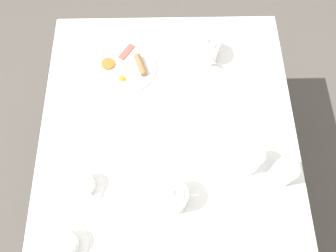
# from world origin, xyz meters

# --- Properties ---
(ground_plane) EXTENTS (8.00, 8.00, 0.00)m
(ground_plane) POSITION_xyz_m (0.00, 0.00, 0.00)
(ground_plane) COLOR #4C4742
(table) EXTENTS (1.09, 0.99, 0.70)m
(table) POSITION_xyz_m (0.00, 0.00, 0.64)
(table) COLOR white
(table) RESTS_ON ground_plane
(breakfast_plate) EXTENTS (0.27, 0.27, 0.04)m
(breakfast_plate) POSITION_xyz_m (0.28, 0.17, 0.71)
(breakfast_plate) COLOR white
(breakfast_plate) RESTS_ON table
(teapot_near) EXTENTS (0.19, 0.11, 0.12)m
(teapot_near) POSITION_xyz_m (0.33, -0.16, 0.75)
(teapot_near) COLOR white
(teapot_near) RESTS_ON table
(teapot_far) EXTENTS (0.11, 0.20, 0.12)m
(teapot_far) POSITION_xyz_m (-0.28, -0.01, 0.75)
(teapot_far) COLOR white
(teapot_far) RESTS_ON table
(teacup_with_saucer_left) EXTENTS (0.14, 0.14, 0.06)m
(teacup_with_saucer_left) POSITION_xyz_m (-0.22, 0.30, 0.73)
(teacup_with_saucer_left) COLOR white
(teacup_with_saucer_left) RESTS_ON table
(teacup_with_saucer_right) EXTENTS (0.14, 0.14, 0.06)m
(teacup_with_saucer_right) POSITION_xyz_m (-0.42, 0.34, 0.73)
(teacup_with_saucer_right) COLOR white
(teacup_with_saucer_right) RESTS_ON table
(water_glass_tall) EXTENTS (0.08, 0.08, 0.13)m
(water_glass_tall) POSITION_xyz_m (-0.16, -0.28, 0.77)
(water_glass_tall) COLOR white
(water_glass_tall) RESTS_ON table
(water_glass_short) EXTENTS (0.08, 0.08, 0.12)m
(water_glass_short) POSITION_xyz_m (-0.20, -0.40, 0.76)
(water_glass_short) COLOR white
(water_glass_short) RESTS_ON table
(fork_by_plate) EXTENTS (0.06, 0.16, 0.00)m
(fork_by_plate) POSITION_xyz_m (-0.42, -0.25, 0.70)
(fork_by_plate) COLOR silver
(fork_by_plate) RESTS_ON table
(knife_by_plate) EXTENTS (0.08, 0.19, 0.00)m
(knife_by_plate) POSITION_xyz_m (0.08, -0.30, 0.70)
(knife_by_plate) COLOR silver
(knife_by_plate) RESTS_ON table
(spoon_for_tea) EXTENTS (0.06, 0.15, 0.00)m
(spoon_for_tea) POSITION_xyz_m (-0.02, 0.29, 0.70)
(spoon_for_tea) COLOR silver
(spoon_for_tea) RESTS_ON table
(fork_spare) EXTENTS (0.18, 0.02, 0.00)m
(fork_spare) POSITION_xyz_m (0.10, 0.00, 0.70)
(fork_spare) COLOR silver
(fork_spare) RESTS_ON table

